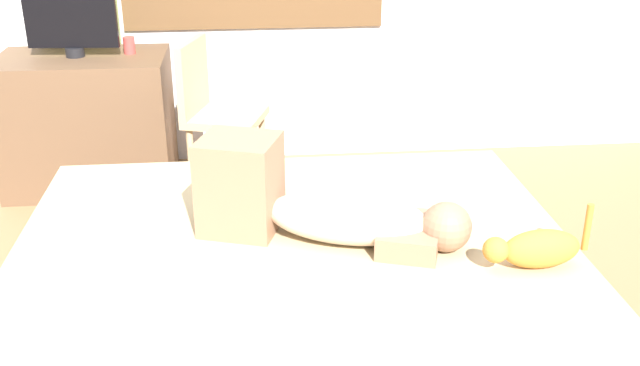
{
  "coord_description": "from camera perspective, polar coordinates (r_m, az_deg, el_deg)",
  "views": [
    {
      "loc": [
        -0.0,
        -2.17,
        1.69
      ],
      "look_at": [
        0.24,
        0.25,
        0.64
      ],
      "focal_mm": 41.71,
      "sensor_mm": 36.0,
      "label": 1
    }
  ],
  "objects": [
    {
      "name": "person_lying",
      "position": [
        2.56,
        0.01,
        -1.81
      ],
      "size": [
        0.93,
        0.51,
        0.34
      ],
      "color": "#CCB299",
      "rests_on": "bed"
    },
    {
      "name": "tv_monitor",
      "position": [
        4.2,
        -18.48,
        11.6
      ],
      "size": [
        0.48,
        0.1,
        0.35
      ],
      "color": "black",
      "rests_on": "desk"
    },
    {
      "name": "desk",
      "position": [
        4.33,
        -17.29,
        4.48
      ],
      "size": [
        0.9,
        0.56,
        0.74
      ],
      "color": "brown",
      "rests_on": "ground"
    },
    {
      "name": "bed",
      "position": [
        2.66,
        -1.74,
        -9.7
      ],
      "size": [
        1.97,
        1.74,
        0.49
      ],
      "color": "#997A56",
      "rests_on": "ground"
    },
    {
      "name": "chair_by_desk",
      "position": [
        3.97,
        -8.18,
        5.74
      ],
      "size": [
        0.47,
        0.47,
        0.86
      ],
      "color": "tan",
      "rests_on": "ground"
    },
    {
      "name": "cup",
      "position": [
        4.21,
        -14.37,
        10.2
      ],
      "size": [
        0.06,
        0.06,
        0.09
      ],
      "primitive_type": "cylinder",
      "color": "#B23D38",
      "rests_on": "desk"
    },
    {
      "name": "cat",
      "position": [
        2.48,
        16.33,
        -4.84
      ],
      "size": [
        0.36,
        0.13,
        0.21
      ],
      "color": "#C67A2D",
      "rests_on": "bed"
    }
  ]
}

